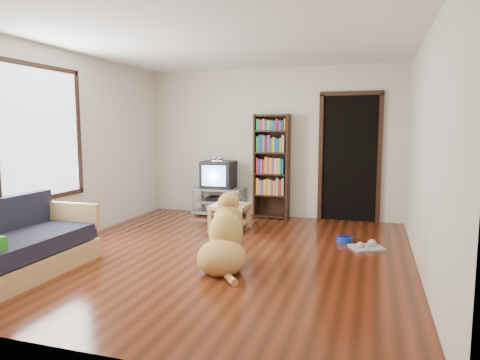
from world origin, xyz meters
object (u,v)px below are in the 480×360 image
(laptop, at_px, (229,204))
(tv_stand, at_px, (219,200))
(dog_bowl, at_px, (345,239))
(grey_rag, at_px, (367,248))
(bookshelf, at_px, (272,161))
(sofa, at_px, (15,252))
(coffee_table, at_px, (230,212))
(dog, at_px, (225,241))
(crt_tv, at_px, (219,174))

(laptop, relative_size, tv_stand, 0.34)
(dog_bowl, xyz_separation_m, grey_rag, (0.30, -0.25, -0.03))
(dog_bowl, bearing_deg, bookshelf, 135.76)
(grey_rag, relative_size, sofa, 0.22)
(coffee_table, relative_size, dog, 0.54)
(laptop, distance_m, bookshelf, 1.33)
(grey_rag, xyz_separation_m, sofa, (-3.57, -2.17, 0.25))
(dog, bearing_deg, dog_bowl, 51.35)
(laptop, distance_m, dog, 1.78)
(tv_stand, relative_size, dog, 0.89)
(crt_tv, height_order, dog, crt_tv)
(bookshelf, height_order, sofa, bookshelf)
(grey_rag, bearing_deg, coffee_table, 167.35)
(crt_tv, relative_size, sofa, 0.32)
(laptop, height_order, crt_tv, crt_tv)
(bookshelf, bearing_deg, crt_tv, -175.68)
(laptop, bearing_deg, dog_bowl, 8.29)
(tv_stand, xyz_separation_m, sofa, (-0.97, -3.63, -0.01))
(tv_stand, bearing_deg, bookshelf, 5.63)
(coffee_table, distance_m, dog, 1.81)
(grey_rag, bearing_deg, dog_bowl, 140.19)
(grey_rag, relative_size, tv_stand, 0.44)
(tv_stand, distance_m, coffee_table, 1.15)
(dog_bowl, relative_size, grey_rag, 0.55)
(laptop, height_order, sofa, sofa)
(grey_rag, distance_m, coffee_table, 2.11)
(crt_tv, distance_m, coffee_table, 1.26)
(laptop, height_order, bookshelf, bookshelf)
(dog_bowl, bearing_deg, dog, -128.65)
(laptop, height_order, grey_rag, laptop)
(grey_rag, relative_size, crt_tv, 0.69)
(crt_tv, bearing_deg, dog_bowl, -28.32)
(coffee_table, xyz_separation_m, dog, (0.52, -1.73, 0.03))
(grey_rag, height_order, sofa, sofa)
(tv_stand, relative_size, bookshelf, 0.50)
(grey_rag, height_order, dog, dog)
(grey_rag, relative_size, bookshelf, 0.22)
(laptop, height_order, coffee_table, laptop)
(dog_bowl, xyz_separation_m, bookshelf, (-1.34, 1.31, 0.96))
(laptop, xyz_separation_m, bookshelf, (0.40, 1.13, 0.59))
(tv_stand, distance_m, dog, 2.94)
(dog_bowl, distance_m, grey_rag, 0.39)
(dog_bowl, bearing_deg, crt_tv, 151.68)
(coffee_table, bearing_deg, laptop, -90.00)
(grey_rag, bearing_deg, dog, -140.04)
(tv_stand, relative_size, coffee_table, 1.64)
(laptop, distance_m, grey_rag, 2.12)
(laptop, distance_m, tv_stand, 1.18)
(bookshelf, distance_m, dog, 2.91)
(dog_bowl, distance_m, coffee_table, 1.77)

